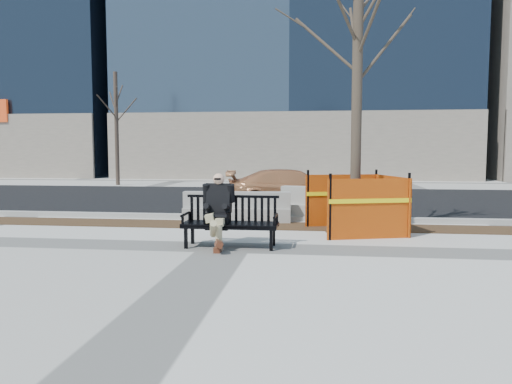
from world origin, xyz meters
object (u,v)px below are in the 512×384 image
bench (230,247)px  jersey_barrier_right (339,222)px  seated_man (218,246)px  sedan (293,208)px  tree_fence (354,232)px  jersey_barrier_left (237,222)px

bench → jersey_barrier_right: bearing=59.1°
seated_man → sedan: (1.11, 6.04, 0.00)m
tree_fence → jersey_barrier_right: (-0.27, 1.54, 0.00)m
bench → jersey_barrier_left: 3.15m
sedan → jersey_barrier_right: 2.89m
jersey_barrier_left → sedan: bearing=63.5°
bench → tree_fence: size_ratio=0.27×
bench → tree_fence: 3.09m
bench → sedan: sedan is taller
bench → seated_man: (-0.24, 0.05, 0.00)m
tree_fence → jersey_barrier_right: bearing=100.0°
sedan → jersey_barrier_left: size_ratio=1.55×
seated_man → jersey_barrier_left: 3.07m
seated_man → jersey_barrier_left: bearing=93.3°
jersey_barrier_left → jersey_barrier_right: (2.52, 0.37, 0.00)m
tree_fence → sedan: 4.42m
seated_man → jersey_barrier_left: seated_man is taller
tree_fence → jersey_barrier_left: (-2.79, 1.17, 0.00)m
seated_man → bench: bearing=-11.3°
seated_man → jersey_barrier_right: 4.17m
bench → tree_fence: tree_fence is taller
bench → jersey_barrier_right: 4.08m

